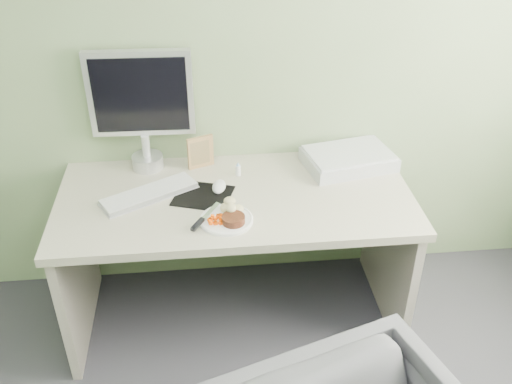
{
  "coord_description": "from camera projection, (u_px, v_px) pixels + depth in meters",
  "views": [
    {
      "loc": [
        -0.12,
        -0.52,
        2.13
      ],
      "look_at": [
        0.08,
        1.5,
        0.82
      ],
      "focal_mm": 40.0,
      "sensor_mm": 36.0,
      "label": 1
    }
  ],
  "objects": [
    {
      "name": "eyedrop_bottle",
      "position": [
        238.0,
        169.0,
        2.7
      ],
      "size": [
        0.02,
        0.02,
        0.07
      ],
      "color": "white",
      "rests_on": "desk"
    },
    {
      "name": "mousepad",
      "position": [
        203.0,
        196.0,
        2.56
      ],
      "size": [
        0.3,
        0.28,
        0.0
      ],
      "primitive_type": "cube",
      "rotation": [
        0.0,
        0.0,
        -0.32
      ],
      "color": "black",
      "rests_on": "desk"
    },
    {
      "name": "scanner",
      "position": [
        348.0,
        160.0,
        2.78
      ],
      "size": [
        0.46,
        0.36,
        0.06
      ],
      "primitive_type": "cube",
      "rotation": [
        0.0,
        0.0,
        0.2
      ],
      "color": "#AAACB1",
      "rests_on": "desk"
    },
    {
      "name": "steak_knife",
      "position": [
        202.0,
        220.0,
        2.37
      ],
      "size": [
        0.13,
        0.2,
        0.02
      ],
      "rotation": [
        0.0,
        0.0,
        1.03
      ],
      "color": "silver",
      "rests_on": "plate"
    },
    {
      "name": "carrot_heap",
      "position": [
        215.0,
        218.0,
        2.37
      ],
      "size": [
        0.07,
        0.06,
        0.03
      ],
      "primitive_type": "cube",
      "rotation": [
        0.0,
        0.0,
        -0.41
      ],
      "color": "#FF5205",
      "rests_on": "plate"
    },
    {
      "name": "potato_pile",
      "position": [
        230.0,
        207.0,
        2.42
      ],
      "size": [
        0.12,
        0.1,
        0.05
      ],
      "primitive_type": "ellipsoid",
      "rotation": [
        0.0,
        0.0,
        -0.43
      ],
      "color": "#A58F50",
      "rests_on": "plate"
    },
    {
      "name": "steak",
      "position": [
        233.0,
        219.0,
        2.36
      ],
      "size": [
        0.13,
        0.13,
        0.03
      ],
      "primitive_type": "cylinder",
      "rotation": [
        0.0,
        0.0,
        0.37
      ],
      "color": "black",
      "rests_on": "plate"
    },
    {
      "name": "computer_mouse",
      "position": [
        219.0,
        187.0,
        2.59
      ],
      "size": [
        0.08,
        0.12,
        0.04
      ],
      "primitive_type": "ellipsoid",
      "rotation": [
        0.0,
        0.0,
        -0.2
      ],
      "color": "white",
      "rests_on": "desk"
    },
    {
      "name": "monitor",
      "position": [
        141.0,
        104.0,
        2.62
      ],
      "size": [
        0.48,
        0.15,
        0.58
      ],
      "rotation": [
        0.0,
        0.0,
        -0.03
      ],
      "color": "silver",
      "rests_on": "desk"
    },
    {
      "name": "wall_back",
      "position": [
        226.0,
        34.0,
        2.54
      ],
      "size": [
        3.5,
        0.0,
        3.5
      ],
      "primitive_type": "plane",
      "rotation": [
        1.57,
        0.0,
        0.0
      ],
      "color": "#86A171",
      "rests_on": "floor"
    },
    {
      "name": "desk",
      "position": [
        236.0,
        228.0,
        2.66
      ],
      "size": [
        1.6,
        0.75,
        0.73
      ],
      "color": "#B7AE99",
      "rests_on": "floor"
    },
    {
      "name": "plate",
      "position": [
        226.0,
        220.0,
        2.4
      ],
      "size": [
        0.23,
        0.23,
        0.01
      ],
      "primitive_type": "cylinder",
      "color": "white",
      "rests_on": "desk"
    },
    {
      "name": "keyboard",
      "position": [
        149.0,
        193.0,
        2.55
      ],
      "size": [
        0.44,
        0.32,
        0.02
      ],
      "primitive_type": "cube",
      "rotation": [
        0.0,
        0.0,
        0.51
      ],
      "color": "white",
      "rests_on": "desk"
    },
    {
      "name": "photo_frame",
      "position": [
        200.0,
        152.0,
        2.74
      ],
      "size": [
        0.13,
        0.06,
        0.16
      ],
      "primitive_type": "cube",
      "rotation": [
        0.0,
        0.0,
        0.38
      ],
      "color": "#A37A4C",
      "rests_on": "desk"
    }
  ]
}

